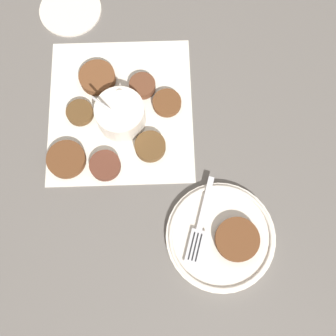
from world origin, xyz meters
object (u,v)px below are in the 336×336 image
Objects in this scene: serving_plate at (221,236)px; extra_saucer at (70,9)px; sauce_bowl at (121,115)px; fork at (199,229)px; fritter_on_plate at (237,239)px.

serving_plate is 0.64m from extra_saucer.
extra_saucer is at bearing 24.32° from sauce_bowl.
sauce_bowl is 0.30m from fork.
sauce_bowl is at bearing -155.68° from extra_saucer.
fritter_on_plate is at bearing -105.09° from serving_plate.
sauce_bowl is 0.77× the size of extra_saucer.
fork reaches higher than extra_saucer.
fritter_on_plate reaches higher than extra_saucer.
sauce_bowl reaches higher than fork.
sauce_bowl is 0.52× the size of serving_plate.
fork reaches higher than serving_plate.
sauce_bowl is 0.32m from extra_saucer.
fritter_on_plate is (-0.01, -0.03, 0.02)m from serving_plate.
fritter_on_plate is 0.49× the size of fork.
extra_saucer is at bearing 33.22° from fritter_on_plate.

